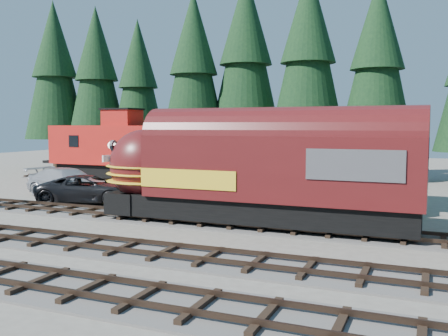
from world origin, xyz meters
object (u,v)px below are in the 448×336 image
at_px(locomotive, 244,175).
at_px(caboose, 113,148).
at_px(pickup_truck_b, 68,183).
at_px(pickup_truck_a, 88,189).
at_px(depot, 278,157).

relative_size(locomotive, caboose, 1.41).
xyz_separation_m(locomotive, pickup_truck_b, (-14.42, 4.64, -1.54)).
xyz_separation_m(caboose, pickup_truck_b, (3.00, -9.36, -1.87)).
bearing_deg(pickup_truck_a, locomotive, -124.07).
bearing_deg(depot, caboose, 156.35).
bearing_deg(pickup_truck_a, caboose, 9.44).
bearing_deg(pickup_truck_b, caboose, 29.88).
xyz_separation_m(depot, pickup_truck_b, (-14.12, -1.86, -2.00)).
bearing_deg(caboose, locomotive, -38.78).
bearing_deg(depot, locomotive, -87.39).
xyz_separation_m(caboose, pickup_truck_a, (5.90, -10.90, -1.97)).
relative_size(depot, caboose, 1.15).
distance_m(pickup_truck_a, pickup_truck_b, 3.28).
bearing_deg(pickup_truck_b, locomotive, -95.77).
bearing_deg(locomotive, pickup_truck_b, 162.15).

